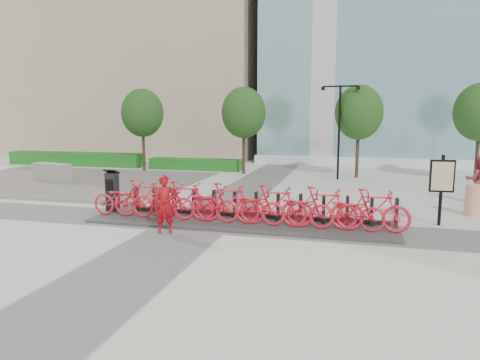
% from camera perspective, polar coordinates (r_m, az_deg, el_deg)
% --- Properties ---
extents(ground, '(120.00, 120.00, 0.00)m').
position_cam_1_polar(ground, '(13.75, -5.64, -5.68)').
color(ground, beige).
extents(glass_building, '(32.00, 16.00, 24.00)m').
position_cam_1_polar(glass_building, '(40.58, 29.36, 19.66)').
color(glass_building, '#5E8EA0').
rests_on(glass_building, ground).
extents(gravel_patch, '(14.00, 14.00, 0.00)m').
position_cam_1_polar(gravel_patch, '(24.62, -22.11, -0.02)').
color(gravel_patch, '#6E6359').
rests_on(gravel_patch, ground).
extents(hedge_a, '(10.00, 1.40, 0.90)m').
position_cam_1_polar(hedge_a, '(32.13, -21.01, 2.65)').
color(hedge_a, '#1C5D1A').
rests_on(hedge_a, ground).
extents(hedge_b, '(6.00, 1.20, 0.70)m').
position_cam_1_polar(hedge_b, '(27.62, -5.97, 2.11)').
color(hedge_b, '#1C5D1A').
rests_on(hedge_b, ground).
extents(tree_0, '(2.60, 2.60, 5.10)m').
position_cam_1_polar(tree_0, '(27.58, -12.87, 8.69)').
color(tree_0, '#41321F').
rests_on(tree_0, ground).
extents(tree_1, '(2.60, 2.60, 5.10)m').
position_cam_1_polar(tree_1, '(25.27, 0.50, 8.94)').
color(tree_1, '#41321F').
rests_on(tree_1, ground).
extents(tree_2, '(2.60, 2.60, 5.10)m').
position_cam_1_polar(tree_2, '(24.52, 15.57, 8.66)').
color(tree_2, '#41321F').
rests_on(tree_2, ground).
extents(tree_3, '(2.60, 2.60, 5.10)m').
position_cam_1_polar(tree_3, '(25.33, 29.40, 7.88)').
color(tree_3, '#41321F').
rests_on(tree_3, ground).
extents(streetlamp, '(2.00, 0.20, 5.00)m').
position_cam_1_polar(streetlamp, '(23.52, 13.11, 7.66)').
color(streetlamp, black).
rests_on(streetlamp, ground).
extents(dock_pad, '(9.60, 2.40, 0.08)m').
position_cam_1_polar(dock_pad, '(13.64, -0.05, -5.58)').
color(dock_pad, '#3D3D3D').
rests_on(dock_pad, ground).
extents(dock_rail_posts, '(8.74, 0.50, 0.85)m').
position_cam_1_polar(dock_rail_posts, '(13.90, 2.13, -3.37)').
color(dock_rail_posts, black).
rests_on(dock_rail_posts, dock_pad).
extents(bike_0, '(2.14, 0.75, 1.12)m').
position_cam_1_polar(bike_0, '(14.66, -15.34, -2.50)').
color(bike_0, red).
rests_on(bike_0, dock_pad).
extents(bike_1, '(2.07, 0.59, 1.25)m').
position_cam_1_polar(bike_1, '(14.31, -12.84, -2.42)').
color(bike_1, red).
rests_on(bike_1, dock_pad).
extents(bike_2, '(2.14, 0.75, 1.12)m').
position_cam_1_polar(bike_2, '(14.01, -10.21, -2.83)').
color(bike_2, red).
rests_on(bike_2, dock_pad).
extents(bike_3, '(2.07, 0.59, 1.25)m').
position_cam_1_polar(bike_3, '(13.71, -7.48, -2.75)').
color(bike_3, red).
rests_on(bike_3, dock_pad).
extents(bike_4, '(2.14, 0.75, 1.12)m').
position_cam_1_polar(bike_4, '(13.47, -4.63, -3.17)').
color(bike_4, red).
rests_on(bike_4, dock_pad).
extents(bike_5, '(2.07, 0.59, 1.25)m').
position_cam_1_polar(bike_5, '(13.25, -1.69, -3.07)').
color(bike_5, red).
rests_on(bike_5, dock_pad).
extents(bike_6, '(2.14, 0.75, 1.12)m').
position_cam_1_polar(bike_6, '(13.08, 1.35, -3.49)').
color(bike_6, red).
rests_on(bike_6, dock_pad).
extents(bike_7, '(2.07, 0.59, 1.25)m').
position_cam_1_polar(bike_7, '(12.93, 4.47, -3.38)').
color(bike_7, red).
rests_on(bike_7, dock_pad).
extents(bike_8, '(2.14, 0.75, 1.12)m').
position_cam_1_polar(bike_8, '(12.84, 7.63, -3.79)').
color(bike_8, red).
rests_on(bike_8, dock_pad).
extents(bike_9, '(2.07, 0.59, 1.25)m').
position_cam_1_polar(bike_9, '(12.76, 10.86, -3.66)').
color(bike_9, red).
rests_on(bike_9, dock_pad).
extents(bike_10, '(2.14, 0.75, 1.12)m').
position_cam_1_polar(bike_10, '(12.75, 14.09, -4.05)').
color(bike_10, red).
rests_on(bike_10, dock_pad).
extents(bike_11, '(2.07, 0.59, 1.25)m').
position_cam_1_polar(bike_11, '(12.76, 17.34, -3.90)').
color(bike_11, red).
rests_on(bike_11, dock_pad).
extents(kiosk, '(0.46, 0.38, 1.47)m').
position_cam_1_polar(kiosk, '(15.59, -16.66, -1.39)').
color(kiosk, black).
rests_on(kiosk, dock_pad).
extents(worker_red, '(0.72, 0.59, 1.70)m').
position_cam_1_polar(worker_red, '(12.50, -9.99, -3.19)').
color(worker_red, '#9E0B10').
rests_on(worker_red, ground).
extents(pedestrian, '(0.91, 0.72, 1.83)m').
position_cam_1_polar(pedestrian, '(19.06, 29.11, 0.02)').
color(pedestrian, maroon).
rests_on(pedestrian, ground).
extents(construction_barrel, '(0.56, 0.56, 1.06)m').
position_cam_1_polar(construction_barrel, '(16.61, 28.67, -2.37)').
color(construction_barrel, orange).
rests_on(construction_barrel, ground).
extents(jersey_barrier, '(2.49, 1.23, 0.93)m').
position_cam_1_polar(jersey_barrier, '(24.64, -23.78, 0.96)').
color(jersey_barrier, '#A4A48C').
rests_on(jersey_barrier, ground).
extents(map_sign, '(0.72, 0.16, 2.20)m').
position_cam_1_polar(map_sign, '(14.47, 25.32, 0.11)').
color(map_sign, black).
rests_on(map_sign, ground).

